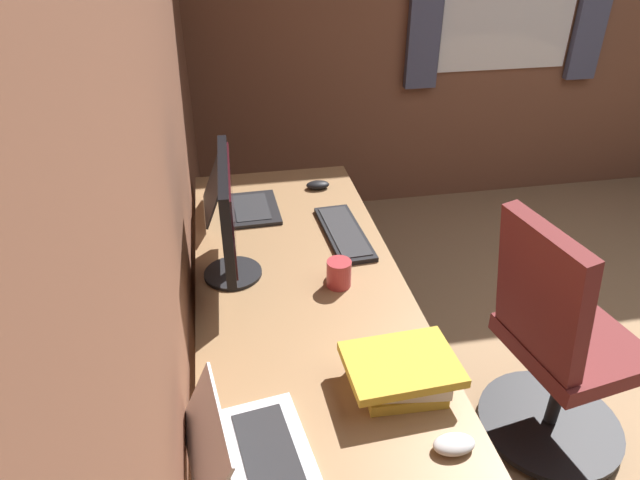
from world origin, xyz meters
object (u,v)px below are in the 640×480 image
(laptop_left, at_px, (236,201))
(keyboard_main, at_px, (344,233))
(mouse_spare, at_px, (318,185))
(book_stack_near, at_px, (400,372))
(mouse_main, at_px, (454,444))
(drawer_pedestal, at_px, (291,343))
(monitor_primary, at_px, (228,214))
(coffee_mug, at_px, (339,273))
(laptop_leftmost, at_px, (244,447))
(office_chair, at_px, (556,350))

(laptop_left, distance_m, keyboard_main, 0.48)
(mouse_spare, bearing_deg, book_stack_near, -179.93)
(mouse_main, bearing_deg, drawer_pedestal, 17.94)
(book_stack_near, bearing_deg, keyboard_main, -1.86)
(book_stack_near, bearing_deg, monitor_primary, 34.06)
(laptop_left, xyz_separation_m, book_stack_near, (-1.06, -0.37, 0.00))
(mouse_spare, distance_m, coffee_mug, 0.74)
(book_stack_near, xyz_separation_m, coffee_mug, (0.48, 0.06, -0.00))
(mouse_spare, bearing_deg, monitor_primary, 146.10)
(monitor_primary, bearing_deg, mouse_spare, -33.90)
(mouse_main, relative_size, book_stack_near, 0.34)
(monitor_primary, relative_size, mouse_spare, 4.68)
(mouse_spare, height_order, book_stack_near, book_stack_near)
(laptop_leftmost, distance_m, office_chair, 1.27)
(laptop_left, relative_size, mouse_spare, 2.98)
(monitor_primary, bearing_deg, laptop_left, -4.92)
(laptop_left, xyz_separation_m, mouse_spare, (0.16, -0.37, -0.03))
(mouse_main, height_order, mouse_spare, same)
(laptop_left, height_order, book_stack_near, laptop_left)
(monitor_primary, distance_m, laptop_leftmost, 0.79)
(monitor_primary, height_order, office_chair, monitor_primary)
(drawer_pedestal, relative_size, office_chair, 0.72)
(keyboard_main, xyz_separation_m, office_chair, (-0.48, -0.68, -0.28))
(mouse_spare, xyz_separation_m, coffee_mug, (-0.73, 0.06, 0.03))
(keyboard_main, distance_m, mouse_spare, 0.42)
(monitor_primary, distance_m, coffee_mug, 0.41)
(office_chair, bearing_deg, laptop_left, 55.35)
(drawer_pedestal, height_order, coffee_mug, coffee_mug)
(drawer_pedestal, height_order, office_chair, office_chair)
(mouse_spare, bearing_deg, laptop_left, 112.79)
(monitor_primary, relative_size, office_chair, 0.50)
(laptop_leftmost, xyz_separation_m, office_chair, (0.47, -1.14, -0.32))
(coffee_mug, xyz_separation_m, office_chair, (-0.17, -0.77, -0.32))
(mouse_main, bearing_deg, laptop_left, 18.84)
(laptop_leftmost, relative_size, keyboard_main, 0.81)
(laptop_left, xyz_separation_m, coffee_mug, (-0.58, -0.31, -0.00))
(monitor_primary, height_order, book_stack_near, monitor_primary)
(mouse_main, xyz_separation_m, office_chair, (0.53, -0.64, -0.29))
(laptop_left, distance_m, office_chair, 1.35)
(book_stack_near, distance_m, coffee_mug, 0.49)
(book_stack_near, relative_size, office_chair, 0.31)
(laptop_left, height_order, keyboard_main, laptop_left)
(laptop_leftmost, bearing_deg, mouse_spare, -17.23)
(coffee_mug, bearing_deg, book_stack_near, -172.44)
(book_stack_near, bearing_deg, laptop_left, 19.31)
(keyboard_main, distance_m, coffee_mug, 0.33)
(monitor_primary, bearing_deg, drawer_pedestal, -78.28)
(laptop_leftmost, bearing_deg, drawer_pedestal, -14.75)
(mouse_main, distance_m, coffee_mug, 0.71)
(drawer_pedestal, height_order, monitor_primary, monitor_primary)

